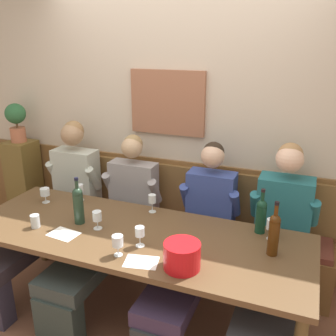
{
  "coord_description": "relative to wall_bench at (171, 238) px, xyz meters",
  "views": [
    {
      "loc": [
        1.11,
        -2.05,
        2.05
      ],
      "look_at": [
        0.13,
        0.43,
        1.12
      ],
      "focal_mm": 39.97,
      "sensor_mm": 36.0,
      "label": 1
    }
  ],
  "objects": [
    {
      "name": "wine_glass_right_end",
      "position": [
        -0.68,
        -0.41,
        0.54
      ],
      "size": [
        0.06,
        0.06,
        0.14
      ],
      "color": "silver",
      "rests_on": "dining_table"
    },
    {
      "name": "wine_bottle_green_tall",
      "position": [
        0.96,
        -0.68,
        0.6
      ],
      "size": [
        0.07,
        0.07,
        0.37
      ],
      "color": "#45240A",
      "rests_on": "dining_table"
    },
    {
      "name": "water_tumbler_right",
      "position": [
        -0.71,
        -0.94,
        0.5
      ],
      "size": [
        0.07,
        0.07,
        0.1
      ],
      "primitive_type": "cylinder",
      "color": "silver",
      "rests_on": "dining_table"
    },
    {
      "name": "wine_glass_center_rear",
      "position": [
        0.04,
        -1.05,
        0.54
      ],
      "size": [
        0.07,
        0.07,
        0.14
      ],
      "color": "silver",
      "rests_on": "dining_table"
    },
    {
      "name": "room_wall_back",
      "position": [
        -0.0,
        0.26,
        1.12
      ],
      "size": [
        6.8,
        0.12,
        2.8
      ],
      "color": "#C5B39D",
      "rests_on": "ground"
    },
    {
      "name": "wood_wainscot_panel",
      "position": [
        0.0,
        0.21,
        0.21
      ],
      "size": [
        6.8,
        0.03,
        0.98
      ],
      "primitive_type": "cube",
      "color": "brown",
      "rests_on": "ground"
    },
    {
      "name": "wine_bottle_clear_water",
      "position": [
        -0.45,
        -0.76,
        0.6
      ],
      "size": [
        0.08,
        0.08,
        0.36
      ],
      "color": "#203625",
      "rests_on": "dining_table"
    },
    {
      "name": "wall_bench",
      "position": [
        0.0,
        0.0,
        0.0
      ],
      "size": [
        2.81,
        0.42,
        0.94
      ],
      "color": "brown",
      "rests_on": "ground"
    },
    {
      "name": "wine_glass_mid_left",
      "position": [
        0.12,
        -0.9,
        0.55
      ],
      "size": [
        0.06,
        0.06,
        0.14
      ],
      "color": "silver",
      "rests_on": "dining_table"
    },
    {
      "name": "ground_plane",
      "position": [
        0.0,
        -0.83,
        -0.29
      ],
      "size": [
        6.8,
        6.8,
        0.02
      ],
      "primitive_type": "cube",
      "color": "brown",
      "rests_on": "ground"
    },
    {
      "name": "person_center_left_seat",
      "position": [
        0.97,
        -0.39,
        0.35
      ],
      "size": [
        0.53,
        1.37,
        1.3
      ],
      "color": "#2D2A3A",
      "rests_on": "ground"
    },
    {
      "name": "person_left_seat",
      "position": [
        -0.37,
        -0.44,
        0.3
      ],
      "size": [
        0.54,
        1.36,
        1.24
      ],
      "color": "#2A3532",
      "rests_on": "ground"
    },
    {
      "name": "dining_table",
      "position": [
        0.0,
        -0.75,
        0.38
      ],
      "size": [
        2.51,
        0.91,
        0.73
      ],
      "color": "brown",
      "rests_on": "ground"
    },
    {
      "name": "potted_plant",
      "position": [
        -1.7,
        0.03,
        0.99
      ],
      "size": [
        0.21,
        0.21,
        0.4
      ],
      "color": "#B26445",
      "rests_on": "corner_pedestal"
    },
    {
      "name": "wine_glass_center_front",
      "position": [
        0.93,
        -0.48,
        0.55
      ],
      "size": [
        0.07,
        0.07,
        0.15
      ],
      "color": "silver",
      "rests_on": "dining_table"
    },
    {
      "name": "wine_glass_mid_right",
      "position": [
        -0.01,
        -0.39,
        0.55
      ],
      "size": [
        0.06,
        0.06,
        0.15
      ],
      "color": "silver",
      "rests_on": "dining_table"
    },
    {
      "name": "wine_bottle_amber_mid",
      "position": [
        0.84,
        -0.41,
        0.59
      ],
      "size": [
        0.07,
        0.07,
        0.33
      ],
      "color": "#113824",
      "rests_on": "dining_table"
    },
    {
      "name": "wine_glass_by_bottle",
      "position": [
        -0.93,
        -0.55,
        0.54
      ],
      "size": [
        0.08,
        0.08,
        0.13
      ],
      "color": "silver",
      "rests_on": "dining_table"
    },
    {
      "name": "person_center_right_seat",
      "position": [
        0.37,
        -0.42,
        0.31
      ],
      "size": [
        0.51,
        1.36,
        1.25
      ],
      "color": "#2A2E31",
      "rests_on": "ground"
    },
    {
      "name": "tasting_sheet_right_guest",
      "position": [
        0.21,
        -1.07,
        0.45
      ],
      "size": [
        0.24,
        0.19,
        0.0
      ],
      "primitive_type": "cube",
      "rotation": [
        0.0,
        0.0,
        0.21
      ],
      "color": "white",
      "rests_on": "dining_table"
    },
    {
      "name": "corner_pedestal",
      "position": [
        -1.7,
        0.03,
        0.24
      ],
      "size": [
        0.28,
        0.28,
        1.04
      ],
      "primitive_type": "cube",
      "color": "brown",
      "rests_on": "ground"
    },
    {
      "name": "tasting_sheet_left_guest",
      "position": [
        -0.45,
        -0.96,
        0.45
      ],
      "size": [
        0.23,
        0.17,
        0.0
      ],
      "primitive_type": "cube",
      "rotation": [
        0.0,
        0.0,
        -0.11
      ],
      "color": "white",
      "rests_on": "dining_table"
    },
    {
      "name": "ice_bucket",
      "position": [
        0.47,
        -1.03,
        0.53
      ],
      "size": [
        0.23,
        0.23,
        0.17
      ],
      "primitive_type": "cylinder",
      "color": "red",
      "rests_on": "dining_table"
    },
    {
      "name": "wine_glass_near_bucket",
      "position": [
        -0.27,
        -0.79,
        0.54
      ],
      "size": [
        0.07,
        0.07,
        0.14
      ],
      "color": "silver",
      "rests_on": "dining_table"
    },
    {
      "name": "person_right_seat",
      "position": [
        -0.99,
        -0.39,
        0.35
      ],
      "size": [
        0.53,
        1.37,
        1.32
      ],
      "color": "#342F41",
      "rests_on": "ground"
    }
  ]
}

